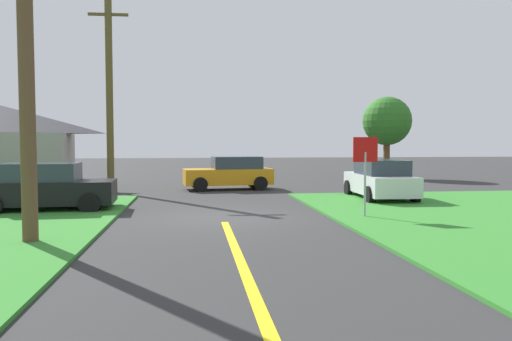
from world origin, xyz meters
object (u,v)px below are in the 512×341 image
utility_pole_mid (109,94)px  car_approaching_junction (230,173)px  stop_sign (365,161)px  oak_tree_left (387,121)px  car_on_crossroad (380,180)px  utility_pole_near (26,67)px  parked_car_near_building (46,187)px

utility_pole_mid → car_approaching_junction: bearing=5.9°
stop_sign → oak_tree_left: oak_tree_left is taller
car_on_crossroad → oak_tree_left: size_ratio=0.82×
stop_sign → car_on_crossroad: (2.34, 4.75, -0.93)m
utility_pole_near → stop_sign: bearing=17.1°
parked_car_near_building → utility_pole_near: bearing=-80.6°
oak_tree_left → parked_car_near_building: bearing=-142.1°
oak_tree_left → utility_pole_near: bearing=-130.1°
stop_sign → parked_car_near_building: 10.50m
utility_pole_mid → utility_pole_near: bearing=-89.3°
parked_car_near_building → utility_pole_mid: bearing=77.5°
car_approaching_junction → utility_pole_mid: 6.77m
utility_pole_mid → parked_car_near_building: bearing=-99.6°
car_on_crossroad → oak_tree_left: oak_tree_left is taller
parked_car_near_building → utility_pole_near: size_ratio=0.57×
parked_car_near_building → car_on_crossroad: (12.38, 1.83, -0.00)m
utility_pole_near → utility_pole_mid: (-0.14, 12.04, 0.56)m
car_approaching_junction → car_on_crossroad: size_ratio=1.02×
parked_car_near_building → oak_tree_left: 22.20m
parked_car_near_building → utility_pole_near: (1.22, -5.63, 3.17)m
stop_sign → car_approaching_junction: size_ratio=0.56×
stop_sign → parked_car_near_building: (-10.04, 2.92, -0.93)m
car_approaching_junction → utility_pole_mid: (-5.62, -0.58, 3.74)m
parked_car_near_building → utility_pole_mid: 7.50m
oak_tree_left → utility_pole_mid: bearing=-156.4°
car_approaching_junction → parked_car_near_building: 9.69m
car_approaching_junction → utility_pole_near: size_ratio=0.57×
oak_tree_left → car_on_crossroad: bearing=-113.1°
parked_car_near_building → car_on_crossroad: 12.51m
utility_pole_near → oak_tree_left: 25.06m
parked_car_near_building → utility_pole_near: 6.58m
car_on_crossroad → parked_car_near_building: bearing=100.7°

